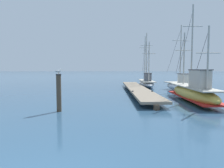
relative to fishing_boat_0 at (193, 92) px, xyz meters
The scene contains 6 objects.
floating_dock 6.62m from the fishing_boat_0, 118.21° to the left, with size 2.22×17.78×0.53m.
fishing_boat_0 is the anchor object (origin of this frame).
fishing_boat_1 7.27m from the fishing_boat_0, 75.79° to the left, with size 2.88×6.17×6.93m.
fishing_boat_4 12.13m from the fishing_boat_0, 94.43° to the left, with size 2.34×9.11×6.99m.
mooring_piling 9.31m from the fishing_boat_0, 160.09° to the right, with size 0.30×0.30×2.04m.
perched_seagull 9.43m from the fishing_boat_0, 160.08° to the right, with size 0.33×0.28×0.26m.
Camera 1 is at (1.47, -2.78, 2.32)m, focal length 32.48 mm.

